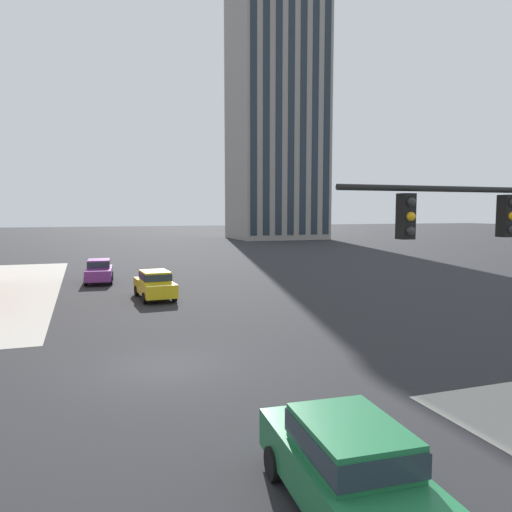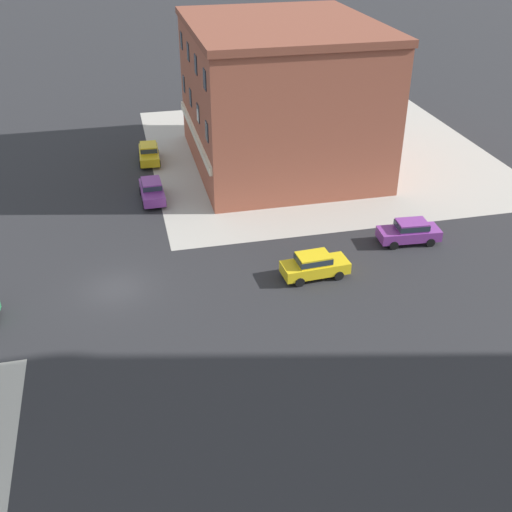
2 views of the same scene
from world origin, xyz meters
name	(u,v)px [view 1 (image 1 of 2)]	position (x,y,z in m)	size (l,w,h in m)	color
ground_plane	(164,366)	(0.00, 0.00, 0.00)	(320.00, 320.00, 0.00)	#262628
car_cross_eastbound	(348,464)	(1.68, -9.13, 0.92)	(2.09, 4.50, 1.68)	#1E6B3D
car_cross_westbound	(99,270)	(-1.43, 20.92, 0.92)	(2.14, 4.52, 1.68)	#7A3389
car_main_mid	(155,284)	(1.46, 12.84, 0.92)	(2.10, 4.50, 1.68)	gold
residential_tower_skyline_right	(276,101)	(32.30, 71.27, 25.65)	(16.52, 14.31, 51.26)	gray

